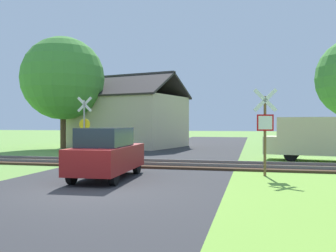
# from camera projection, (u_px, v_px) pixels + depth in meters

# --- Properties ---
(ground_plane) EXTENTS (160.00, 160.00, 0.00)m
(ground_plane) POSITION_uv_depth(u_px,v_px,m) (88.00, 192.00, 10.51)
(ground_plane) COLOR #6B9942
(road_asphalt) EXTENTS (7.49, 80.00, 0.01)m
(road_asphalt) POSITION_uv_depth(u_px,v_px,m) (114.00, 181.00, 12.46)
(road_asphalt) COLOR #2D2D30
(road_asphalt) RESTS_ON ground
(rail_track) EXTENTS (60.00, 2.60, 0.22)m
(rail_track) POSITION_uv_depth(u_px,v_px,m) (153.00, 164.00, 17.17)
(rail_track) COLOR #422D1E
(rail_track) RESTS_ON ground
(stop_sign_near) EXTENTS (0.87, 0.18, 3.22)m
(stop_sign_near) POSITION_uv_depth(u_px,v_px,m) (265.00, 126.00, 13.67)
(stop_sign_near) COLOR brown
(stop_sign_near) RESTS_ON ground
(crossing_sign_far) EXTENTS (0.88, 0.14, 3.43)m
(crossing_sign_far) POSITION_uv_depth(u_px,v_px,m) (84.00, 123.00, 21.07)
(crossing_sign_far) COLOR #9E9EA5
(crossing_sign_far) RESTS_ON ground
(house) EXTENTS (9.85, 8.57, 5.95)m
(house) POSITION_uv_depth(u_px,v_px,m) (128.00, 120.00, 30.59)
(house) COLOR #C6B293
(house) RESTS_ON ground
(tree_left) EXTENTS (6.28, 6.28, 8.47)m
(tree_left) POSITION_uv_depth(u_px,v_px,m) (63.00, 78.00, 28.38)
(tree_left) COLOR #513823
(tree_left) RESTS_ON ground
(mail_truck) EXTENTS (5.15, 2.68, 2.24)m
(mail_truck) POSITION_uv_depth(u_px,v_px,m) (318.00, 137.00, 19.06)
(mail_truck) COLOR beige
(mail_truck) RESTS_ON ground
(parked_car) EXTENTS (1.81, 4.07, 1.78)m
(parked_car) POSITION_uv_depth(u_px,v_px,m) (107.00, 153.00, 13.00)
(parked_car) COLOR maroon
(parked_car) RESTS_ON ground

